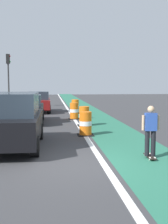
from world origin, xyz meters
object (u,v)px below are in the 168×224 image
object	(u,v)px
traffic_barrel_mid	(84,116)
traffic_barrel_far	(75,107)
parked_sedan_third	(39,102)
parked_suv_nearest	(15,120)
traffic_barrel_back	(74,111)
parked_sedan_second	(28,109)
skateboarder_on_lane	(150,130)
traffic_barrel_front	(85,124)
traffic_light_corner	(8,71)

from	to	relation	value
traffic_barrel_mid	traffic_barrel_far	distance (m)	6.53
parked_sedan_third	traffic_barrel_mid	xyz separation A→B (m)	(2.84, -7.68, -0.30)
parked_suv_nearest	traffic_barrel_back	xyz separation A→B (m)	(2.88, 7.98, -0.50)
parked_sedan_second	traffic_barrel_far	bearing A→B (deg)	56.05
skateboarder_on_lane	parked_sedan_third	distance (m)	15.30
traffic_barrel_back	traffic_barrel_far	size ratio (longest dim) A/B	1.00
parked_sedan_third	traffic_barrel_front	size ratio (longest dim) A/B	3.78
skateboarder_on_lane	traffic_light_corner	xyz separation A→B (m)	(-7.09, 19.08, 2.59)
skateboarder_on_lane	traffic_barrel_mid	size ratio (longest dim) A/B	1.55
parked_suv_nearest	traffic_light_corner	world-z (taller)	traffic_light_corner
traffic_light_corner	parked_suv_nearest	bearing A→B (deg)	-81.25
parked_sedan_third	parked_sedan_second	bearing A→B (deg)	-93.85
traffic_light_corner	traffic_barrel_far	bearing A→B (deg)	-43.15
parked_sedan_second	traffic_barrel_front	distance (m)	5.39
skateboarder_on_lane	traffic_barrel_far	distance (m)	13.64
parked_sedan_second	traffic_barrel_mid	distance (m)	3.64
skateboarder_on_lane	traffic_barrel_back	distance (m)	10.20
parked_suv_nearest	traffic_barrel_far	world-z (taller)	parked_suv_nearest
traffic_barrel_front	traffic_barrel_back	bearing A→B (deg)	90.28
parked_suv_nearest	traffic_barrel_far	bearing A→B (deg)	74.22
parked_suv_nearest	traffic_barrel_mid	size ratio (longest dim) A/B	4.24
traffic_barrel_front	traffic_light_corner	size ratio (longest dim) A/B	0.21
traffic_barrel_mid	parked_sedan_second	bearing A→B (deg)	153.53
skateboarder_on_lane	parked_sedan_third	xyz separation A→B (m)	(-4.12, 14.74, -0.08)
traffic_barrel_mid	traffic_light_corner	size ratio (longest dim) A/B	0.21
traffic_barrel_mid	skateboarder_on_lane	bearing A→B (deg)	-79.67
parked_suv_nearest	traffic_barrel_far	xyz separation A→B (m)	(3.25, 11.49, -0.50)
parked_suv_nearest	traffic_barrel_front	world-z (taller)	parked_suv_nearest
skateboarder_on_lane	traffic_barrel_back	size ratio (longest dim) A/B	1.55
traffic_barrel_mid	traffic_light_corner	bearing A→B (deg)	115.76
traffic_barrel_mid	traffic_barrel_far	xyz separation A→B (m)	(0.06, 6.53, 0.00)
parked_suv_nearest	traffic_light_corner	size ratio (longest dim) A/B	0.91
traffic_barrel_mid	traffic_barrel_back	bearing A→B (deg)	95.87
traffic_barrel_front	traffic_barrel_mid	size ratio (longest dim) A/B	1.00
parked_suv_nearest	parked_sedan_second	distance (m)	6.58
traffic_barrel_far	traffic_barrel_mid	bearing A→B (deg)	-90.54
parked_sedan_third	traffic_barrel_mid	bearing A→B (deg)	-69.73
traffic_barrel_front	skateboarder_on_lane	bearing A→B (deg)	-69.45
parked_suv_nearest	parked_sedan_second	size ratio (longest dim) A/B	1.12
parked_sedan_second	traffic_barrel_mid	size ratio (longest dim) A/B	3.78
parked_sedan_second	parked_sedan_third	bearing A→B (deg)	86.15
traffic_barrel_far	traffic_light_corner	distance (m)	8.57
skateboarder_on_lane	traffic_barrel_far	world-z (taller)	skateboarder_on_lane
traffic_light_corner	skateboarder_on_lane	bearing A→B (deg)	-69.62
traffic_barrel_front	traffic_light_corner	bearing A→B (deg)	110.33
parked_sedan_third	traffic_barrel_mid	size ratio (longest dim) A/B	3.78
parked_sedan_second	traffic_light_corner	xyz separation A→B (m)	(-2.56, 10.41, 2.67)
traffic_barrel_front	traffic_barrel_far	world-z (taller)	same
parked_suv_nearest	traffic_barrel_mid	xyz separation A→B (m)	(3.19, 4.96, -0.50)
traffic_barrel_back	traffic_light_corner	xyz separation A→B (m)	(-5.49, 9.01, 2.97)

